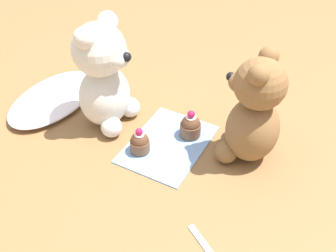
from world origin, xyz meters
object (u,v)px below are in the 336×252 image
Objects in this scene: cupcake_near_cream_bear at (140,142)px; teaspoon at (207,248)px; teddy_bear_cream at (104,76)px; cupcake_near_tan_bear at (191,126)px; teddy_bear_tan at (253,113)px.

cupcake_near_cream_bear is 0.29m from teaspoon.
teddy_bear_cream is 0.44m from teaspoon.
cupcake_near_cream_bear is (-0.06, -0.13, -0.10)m from teddy_bear_cream.
cupcake_near_tan_bear is (0.04, -0.20, -0.10)m from teddy_bear_cream.
cupcake_near_cream_bear is at bearing -116.82° from teddy_bear_cream.
teaspoon is (-0.16, -0.24, -0.03)m from cupcake_near_cream_bear.
teddy_bear_cream reaches higher than teaspoon.
teddy_bear_tan is 0.16m from cupcake_near_tan_bear.
teddy_bear_tan is at bearing -83.57° from teddy_bear_cream.
cupcake_near_cream_bear is at bearing 143.61° from cupcake_near_tan_bear.
teddy_bear_tan reaches higher than cupcake_near_tan_bear.
teddy_bear_cream reaches higher than cupcake_near_cream_bear.
teddy_bear_cream is at bearing -84.54° from teddy_bear_tan.
teaspoon is (-0.26, -0.16, -0.03)m from cupcake_near_tan_bear.
teaspoon is (-0.22, -0.37, -0.13)m from teddy_bear_cream.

